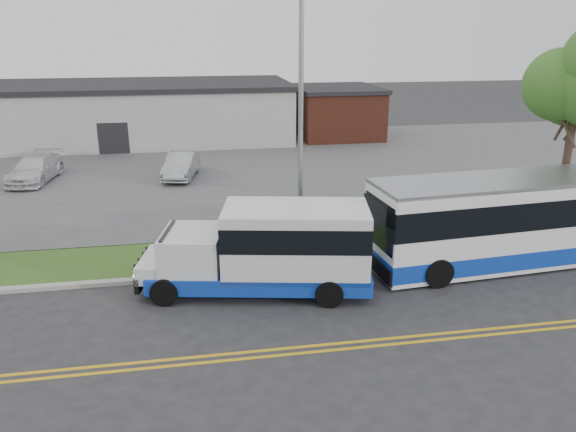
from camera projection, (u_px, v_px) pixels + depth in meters
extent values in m
plane|color=#28282B|center=(227.00, 290.00, 18.52)|extent=(140.00, 140.00, 0.00)
cube|color=gold|center=(238.00, 353.00, 14.92)|extent=(70.00, 0.12, 0.01)
cube|color=gold|center=(239.00, 359.00, 14.64)|extent=(70.00, 0.12, 0.01)
cube|color=#9E9B93|center=(225.00, 274.00, 19.52)|extent=(80.00, 0.30, 0.15)
cube|color=#37541C|center=(222.00, 255.00, 21.21)|extent=(80.00, 3.30, 0.10)
cube|color=#4C4C4F|center=(207.00, 168.00, 34.37)|extent=(80.00, 25.00, 0.10)
cube|color=#9E9E99|center=(120.00, 115.00, 42.09)|extent=(25.00, 10.00, 4.00)
cube|color=black|center=(117.00, 85.00, 41.40)|extent=(25.40, 10.40, 0.35)
cube|color=black|center=(114.00, 139.00, 37.76)|extent=(2.00, 0.15, 2.20)
cube|color=brown|center=(337.00, 114.00, 43.94)|extent=(6.00, 7.00, 3.60)
cube|color=black|center=(337.00, 89.00, 43.32)|extent=(6.30, 7.30, 0.30)
cylinder|color=#38271E|center=(564.00, 176.00, 22.83)|extent=(0.32, 0.32, 4.76)
cylinder|color=gray|center=(301.00, 127.00, 20.08)|extent=(0.18, 0.18, 9.50)
cube|color=#0F37AA|center=(261.00, 274.00, 18.36)|extent=(7.41, 3.72, 0.52)
cube|color=silver|center=(296.00, 240.00, 17.95)|extent=(4.96, 3.23, 2.19)
cube|color=black|center=(296.00, 229.00, 17.84)|extent=(4.99, 3.28, 0.78)
cube|color=silver|center=(193.00, 250.00, 18.13)|extent=(2.27, 2.56, 1.25)
cube|color=black|center=(168.00, 244.00, 18.08)|extent=(0.48, 1.96, 0.94)
cube|color=silver|center=(159.00, 264.00, 18.32)|extent=(1.43, 2.30, 0.57)
cube|color=black|center=(145.00, 273.00, 18.43)|extent=(0.57, 2.12, 0.52)
sphere|color=#FFD88C|center=(136.00, 276.00, 17.61)|extent=(0.24, 0.24, 0.21)
sphere|color=#FFD88C|center=(149.00, 256.00, 19.09)|extent=(0.24, 0.24, 0.21)
cylinder|color=black|center=(164.00, 292.00, 17.39)|extent=(0.91, 0.45, 0.87)
cylinder|color=black|center=(179.00, 263.00, 19.52)|extent=(0.91, 0.45, 0.87)
cylinder|color=black|center=(329.00, 294.00, 17.29)|extent=(0.91, 0.45, 0.87)
cylinder|color=black|center=(326.00, 264.00, 19.43)|extent=(0.91, 0.45, 0.87)
cube|color=white|center=(525.00, 219.00, 20.36)|extent=(11.68, 3.55, 3.03)
cube|color=#0F37AA|center=(521.00, 246.00, 20.69)|extent=(11.70, 3.57, 0.63)
cube|color=black|center=(527.00, 204.00, 20.17)|extent=(11.72, 3.59, 0.99)
cube|color=black|center=(380.00, 223.00, 18.87)|extent=(0.30, 2.41, 1.67)
cube|color=black|center=(376.00, 265.00, 19.33)|extent=(0.34, 2.62, 0.52)
cube|color=gray|center=(531.00, 178.00, 19.87)|extent=(11.68, 3.55, 0.13)
cylinder|color=black|center=(438.00, 273.00, 18.60)|extent=(1.03, 0.42, 1.00)
cylinder|color=black|center=(405.00, 246.00, 20.86)|extent=(1.03, 0.42, 1.00)
cylinder|color=black|center=(560.00, 230.00, 22.50)|extent=(1.03, 0.42, 1.00)
imported|color=#A6A8AD|center=(181.00, 165.00, 31.84)|extent=(2.28, 4.46, 1.40)
imported|color=silver|center=(35.00, 169.00, 31.09)|extent=(2.59, 5.02, 1.39)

